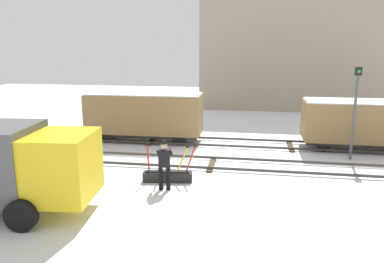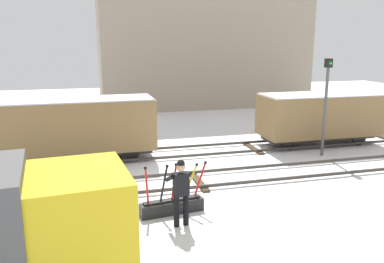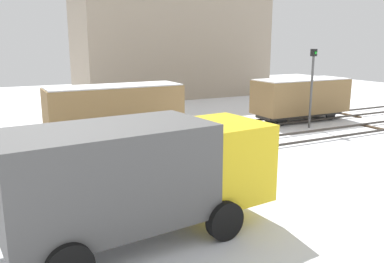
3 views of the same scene
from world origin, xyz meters
TOP-DOWN VIEW (x-y plane):
  - ground_plane at (0.00, 0.00)m, footprint 60.00×60.00m
  - track_main_line at (0.00, 0.00)m, footprint 44.00×1.94m
  - track_siding_near at (0.00, 3.52)m, footprint 44.00×1.94m
  - switch_lever_frame at (-1.37, -2.18)m, footprint 1.97×0.59m
  - rail_worker at (-1.31, -2.95)m, footprint 0.60×0.70m
  - signal_post at (5.92, 1.84)m, footprint 0.24×0.32m
  - apartment_building at (5.03, 17.25)m, footprint 15.48×6.90m
  - freight_car_mid_siding at (-3.90, 3.52)m, footprint 5.93×2.00m
  - freight_car_far_end at (6.76, 3.52)m, footprint 5.46×2.18m

SIDE VIEW (x-z plane):
  - ground_plane at x=0.00m, z-range 0.00..0.00m
  - track_siding_near at x=0.00m, z-range 0.02..0.20m
  - track_main_line at x=0.00m, z-range 0.02..0.20m
  - switch_lever_frame at x=-1.37m, z-range -0.47..0.98m
  - rail_worker at x=-1.31m, z-range 0.12..1.90m
  - freight_car_far_end at x=6.76m, z-range 0.18..2.56m
  - freight_car_mid_siding at x=-3.90m, z-range 0.18..2.71m
  - signal_post at x=5.92m, z-range 0.44..4.47m
  - apartment_building at x=5.03m, z-range 0.01..10.44m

